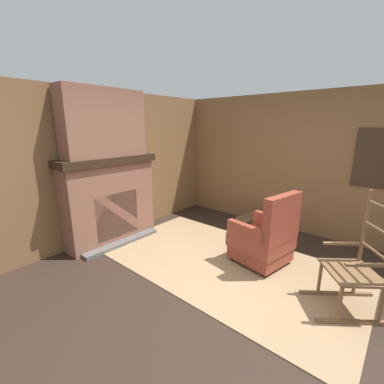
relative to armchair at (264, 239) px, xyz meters
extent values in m
plane|color=#2D2119|center=(-0.06, -0.91, -0.37)|extent=(14.00, 14.00, 0.00)
cube|color=brown|center=(-2.49, -0.91, 0.85)|extent=(0.06, 5.41, 2.42)
cube|color=brown|center=(-0.06, 1.52, 0.85)|extent=(5.41, 0.06, 2.42)
cube|color=brown|center=(-2.27, -0.91, 0.28)|extent=(0.39, 1.46, 1.29)
cube|color=black|center=(-2.11, -0.91, 0.12)|extent=(0.08, 0.76, 0.72)
cube|color=#565451|center=(-1.99, -0.91, -0.34)|extent=(0.16, 1.32, 0.06)
cube|color=black|center=(-2.27, -0.91, 0.98)|extent=(0.49, 1.56, 0.11)
cube|color=brown|center=(-2.27, -0.91, 1.54)|extent=(0.34, 1.29, 1.00)
cube|color=#997A56|center=(-0.42, -0.34, -0.36)|extent=(3.48, 1.93, 0.01)
cube|color=brown|center=(-0.05, 0.01, -0.19)|extent=(0.76, 0.74, 0.24)
cube|color=brown|center=(-0.05, 0.01, -0.04)|extent=(0.80, 0.78, 0.18)
cube|color=brown|center=(0.23, -0.04, 0.37)|extent=(0.24, 0.68, 0.62)
cube|color=brown|center=(-0.12, -0.27, 0.15)|extent=(0.63, 0.20, 0.20)
cube|color=brown|center=(-0.02, 0.30, 0.15)|extent=(0.63, 0.20, 0.20)
cylinder|color=#332319|center=(-0.37, -0.20, -0.34)|extent=(0.06, 0.06, 0.06)
cylinder|color=#332319|center=(-0.28, 0.32, -0.34)|extent=(0.06, 0.06, 0.06)
cylinder|color=#332319|center=(0.17, -0.30, -0.34)|extent=(0.06, 0.06, 0.06)
cylinder|color=#332319|center=(0.27, 0.22, -0.34)|extent=(0.06, 0.06, 0.06)
cube|color=brown|center=(1.20, -0.46, -0.34)|extent=(0.66, 0.52, 0.04)
cube|color=brown|center=(0.93, -0.12, -0.34)|extent=(0.66, 0.52, 0.04)
cylinder|color=brown|center=(1.05, -0.58, -0.13)|extent=(0.05, 0.05, 0.38)
cylinder|color=brown|center=(0.78, -0.24, -0.13)|extent=(0.05, 0.05, 0.38)
cylinder|color=brown|center=(1.35, -0.34, -0.13)|extent=(0.05, 0.05, 0.38)
cylinder|color=brown|center=(1.09, 0.00, -0.13)|extent=(0.05, 0.05, 0.38)
cube|color=brown|center=(1.07, -0.29, 0.07)|extent=(0.67, 0.68, 0.02)
cylinder|color=brown|center=(1.09, 0.00, 0.46)|extent=(0.05, 0.05, 0.82)
cylinder|color=brown|center=(1.22, -0.17, 0.30)|extent=(0.28, 0.35, 0.03)
cylinder|color=brown|center=(1.22, -0.17, 0.53)|extent=(0.28, 0.35, 0.03)
cylinder|color=brown|center=(1.22, -0.17, 0.76)|extent=(0.28, 0.35, 0.03)
cube|color=brown|center=(1.20, -0.46, 0.27)|extent=(0.35, 0.28, 0.02)
cube|color=brown|center=(0.93, -0.12, 0.27)|extent=(0.35, 0.28, 0.02)
cylinder|color=brown|center=(-0.93, 1.07, -0.30)|extent=(0.21, 0.47, 0.13)
cylinder|color=brown|center=(-0.80, 1.05, -0.30)|extent=(0.21, 0.47, 0.13)
cylinder|color=brown|center=(-0.67, 1.02, -0.30)|extent=(0.21, 0.47, 0.13)
cylinder|color=brown|center=(-0.87, 1.06, -0.19)|extent=(0.21, 0.47, 0.13)
cylinder|color=brown|center=(-0.74, 1.04, -0.19)|extent=(0.21, 0.47, 0.13)
ellipsoid|color=#47708E|center=(-2.31, -1.45, 1.08)|extent=(0.10, 0.10, 0.09)
cylinder|color=white|center=(-2.31, -1.45, 1.20)|extent=(0.05, 0.05, 0.16)
cube|color=black|center=(-2.31, -0.60, 1.10)|extent=(0.12, 0.27, 0.12)
cube|color=silver|center=(-2.24, -0.60, 1.10)|extent=(0.01, 0.04, 0.02)
camera|label=1|loc=(1.34, -3.09, 1.50)|focal=24.00mm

